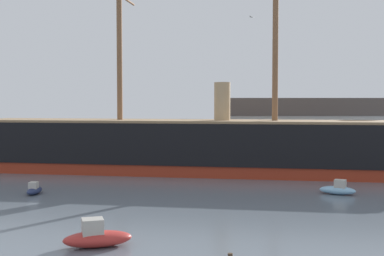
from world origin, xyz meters
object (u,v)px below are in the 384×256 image
(dockside_warehouse_right, at_px, (368,129))
(seagull_in_flight, at_px, (252,17))
(motorboat_near_centre, at_px, (97,237))
(motorboat_alongside_bow, at_px, (34,190))
(motorboat_alongside_stern, at_px, (338,189))
(tall_ship, at_px, (195,146))
(motorboat_distant_centre, at_px, (179,161))

(dockside_warehouse_right, relative_size, seagull_in_flight, 61.50)
(motorboat_near_centre, distance_m, motorboat_alongside_bow, 23.24)
(motorboat_near_centre, distance_m, motorboat_alongside_stern, 30.54)
(motorboat_near_centre, distance_m, seagull_in_flight, 28.39)
(tall_ship, distance_m, motorboat_alongside_bow, 24.57)
(motorboat_alongside_bow, xyz_separation_m, seagull_in_flight, (23.53, -3.12, 18.41))
(motorboat_distant_centre, bearing_deg, motorboat_near_centre, -95.97)
(motorboat_near_centre, bearing_deg, dockside_warehouse_right, 54.92)
(motorboat_alongside_stern, bearing_deg, motorboat_near_centre, -138.54)
(motorboat_alongside_bow, distance_m, motorboat_alongside_stern, 33.48)
(tall_ship, relative_size, motorboat_alongside_bow, 22.88)
(motorboat_near_centre, bearing_deg, motorboat_alongside_stern, 41.46)
(motorboat_near_centre, xyz_separation_m, motorboat_alongside_bow, (-10.59, 20.68, -0.23))
(motorboat_distant_centre, distance_m, seagull_in_flight, 35.78)
(tall_ship, height_order, motorboat_near_centre, tall_ship)
(motorboat_near_centre, relative_size, dockside_warehouse_right, 0.09)
(motorboat_near_centre, xyz_separation_m, dockside_warehouse_right, (37.97, 54.07, 4.70))
(tall_ship, xyz_separation_m, motorboat_distant_centre, (-2.49, 10.22, -3.38))
(motorboat_distant_centre, relative_size, dockside_warehouse_right, 0.07)
(motorboat_distant_centre, bearing_deg, motorboat_alongside_bow, -120.33)
(tall_ship, height_order, motorboat_alongside_stern, tall_ship)
(motorboat_alongside_stern, relative_size, seagull_in_flight, 4.55)
(dockside_warehouse_right, distance_m, seagull_in_flight, 46.27)
(motorboat_near_centre, relative_size, motorboat_alongside_bow, 1.56)
(motorboat_alongside_stern, xyz_separation_m, seagull_in_flight, (-9.95, -2.66, 18.31))
(motorboat_alongside_bow, distance_m, seagull_in_flight, 30.04)
(tall_ship, relative_size, motorboat_near_centre, 14.70)
(motorboat_alongside_bow, bearing_deg, motorboat_near_centre, -62.88)
(motorboat_alongside_stern, distance_m, dockside_warehouse_right, 37.37)
(motorboat_near_centre, bearing_deg, motorboat_distant_centre, 84.03)
(seagull_in_flight, bearing_deg, dockside_warehouse_right, 55.56)
(motorboat_alongside_stern, xyz_separation_m, motorboat_distant_centre, (-17.95, 27.01, -0.02))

